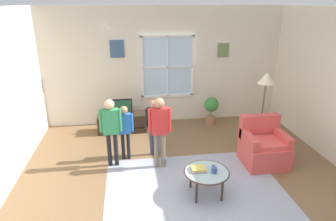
{
  "coord_description": "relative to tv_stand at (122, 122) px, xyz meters",
  "views": [
    {
      "loc": [
        -0.9,
        -3.71,
        2.87
      ],
      "look_at": [
        -0.26,
        0.72,
        1.18
      ],
      "focal_mm": 31.02,
      "sensor_mm": 36.0,
      "label": 1
    }
  ],
  "objects": [
    {
      "name": "book_stack",
      "position": [
        1.18,
        -2.56,
        0.22
      ],
      "size": [
        0.24,
        0.2,
        0.05
      ],
      "color": "#AC8C8F",
      "rests_on": "coffee_table"
    },
    {
      "name": "coffee_table",
      "position": [
        1.3,
        -2.61,
        0.17
      ],
      "size": [
        0.71,
        0.71,
        0.42
      ],
      "color": "#99B2B7",
      "rests_on": "ground_plane"
    },
    {
      "name": "person_blue_shirt",
      "position": [
        0.07,
        -1.32,
        0.47
      ],
      "size": [
        0.33,
        0.15,
        1.09
      ],
      "color": "black",
      "rests_on": "ground_plane"
    },
    {
      "name": "person_green_shirt",
      "position": [
        -0.17,
        -1.52,
        0.6
      ],
      "size": [
        0.39,
        0.18,
        1.29
      ],
      "color": "black",
      "rests_on": "ground_plane"
    },
    {
      "name": "cup",
      "position": [
        1.41,
        -2.66,
        0.25
      ],
      "size": [
        0.08,
        0.08,
        0.09
      ],
      "primitive_type": "cylinder",
      "color": "#334C8C",
      "rests_on": "coffee_table"
    },
    {
      "name": "tv_stand",
      "position": [
        0.0,
        0.0,
        0.0
      ],
      "size": [
        1.11,
        0.44,
        0.43
      ],
      "color": "#2D2319",
      "rests_on": "ground_plane"
    },
    {
      "name": "ground_plane",
      "position": [
        1.06,
        -2.62,
        -0.22
      ],
      "size": [
        6.31,
        6.85,
        0.02
      ],
      "primitive_type": "cube",
      "color": "brown"
    },
    {
      "name": "television",
      "position": [
        0.0,
        -0.0,
        0.4
      ],
      "size": [
        0.49,
        0.08,
        0.36
      ],
      "color": "#4C4C4C",
      "rests_on": "tv_stand"
    },
    {
      "name": "armchair",
      "position": [
        2.61,
        -1.82,
        0.11
      ],
      "size": [
        0.76,
        0.74,
        0.87
      ],
      "color": "#D14C47",
      "rests_on": "ground_plane"
    },
    {
      "name": "potted_plant_by_window",
      "position": [
        2.17,
        0.11,
        0.2
      ],
      "size": [
        0.35,
        0.35,
        0.68
      ],
      "color": "#9E6B4C",
      "rests_on": "ground_plane"
    },
    {
      "name": "floor_lamp",
      "position": [
        2.82,
        -1.22,
        1.12
      ],
      "size": [
        0.32,
        0.32,
        1.6
      ],
      "color": "black",
      "rests_on": "ground_plane"
    },
    {
      "name": "person_red_shirt",
      "position": [
        0.68,
        -1.7,
        0.62
      ],
      "size": [
        0.4,
        0.18,
        1.34
      ],
      "color": "#726656",
      "rests_on": "ground_plane"
    },
    {
      "name": "area_rug",
      "position": [
        1.16,
        -2.45,
        -0.21
      ],
      "size": [
        2.88,
        2.15,
        0.01
      ],
      "primitive_type": "cube",
      "color": "#999EAD",
      "rests_on": "ground_plane"
    },
    {
      "name": "remote_near_books",
      "position": [
        1.43,
        -2.54,
        0.21
      ],
      "size": [
        0.08,
        0.15,
        0.02
      ],
      "primitive_type": "cube",
      "rotation": [
        0.0,
        0.0,
        -0.28
      ],
      "color": "black",
      "rests_on": "coffee_table"
    },
    {
      "name": "person_black_shirt",
      "position": [
        0.63,
        -1.22,
        0.5
      ],
      "size": [
        0.34,
        0.16,
        1.14
      ],
      "color": "#333851",
      "rests_on": "ground_plane"
    },
    {
      "name": "back_wall",
      "position": [
        1.06,
        0.56,
        1.19
      ],
      "size": [
        5.71,
        0.17,
        2.8
      ],
      "color": "beige",
      "rests_on": "ground_plane"
    }
  ]
}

